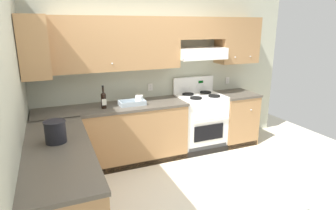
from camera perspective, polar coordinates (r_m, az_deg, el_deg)
The scene contains 10 objects.
ground_plane at distance 3.66m, azimuth 1.25°, elevation -18.45°, with size 7.04×7.04×0.00m, color beige.
wall_back at distance 4.63m, azimuth -1.91°, elevation 8.53°, with size 4.68×0.57×2.55m.
wall_left at distance 3.10m, azimuth -28.53°, elevation 0.33°, with size 0.47×4.00×2.55m.
counter_back_run at distance 4.51m, azimuth -4.62°, elevation -5.23°, with size 3.60×0.65×0.91m.
counter_left_run at distance 3.19m, azimuth -20.30°, elevation -15.57°, with size 0.63×1.91×0.91m.
stove at distance 4.89m, azimuth 6.41°, elevation -3.26°, with size 0.76×0.62×1.20m.
wine_bottle at distance 4.14m, azimuth -12.76°, elevation 1.10°, with size 0.07×0.08×0.33m.
bowl at distance 4.28m, azimuth -7.17°, elevation 0.33°, with size 0.38×0.22×0.07m.
bucket at distance 3.09m, azimuth -21.60°, elevation -4.89°, with size 0.22×0.22×0.23m.
paper_towel_roll at distance 4.39m, azimuth -5.79°, elevation 1.25°, with size 0.12×0.12×0.12m.
Camera 1 is at (-1.25, -2.76, 2.06)m, focal length 30.49 mm.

